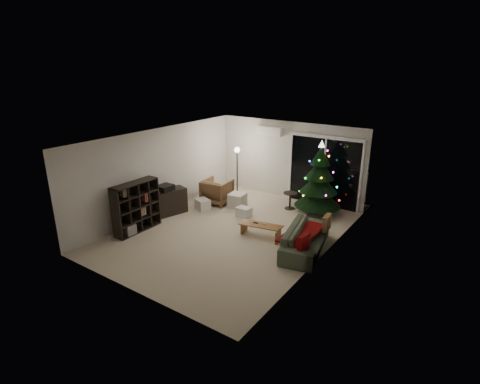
% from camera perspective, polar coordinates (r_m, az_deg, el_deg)
% --- Properties ---
extents(room, '(6.50, 7.51, 2.60)m').
position_cam_1_polar(room, '(10.50, 5.29, 1.23)').
color(room, beige).
rests_on(room, ground).
extents(bookshelf, '(0.86, 1.35, 1.33)m').
position_cam_1_polar(bookshelf, '(10.25, -16.12, -2.00)').
color(bookshelf, black).
rests_on(bookshelf, floor).
extents(media_cabinet, '(0.76, 1.27, 0.75)m').
position_cam_1_polar(media_cabinet, '(11.10, -11.19, -1.58)').
color(media_cabinet, black).
rests_on(media_cabinet, floor).
extents(stereo, '(0.38, 0.45, 0.16)m').
position_cam_1_polar(stereo, '(10.95, -11.34, 0.64)').
color(stereo, black).
rests_on(stereo, media_cabinet).
extents(armchair, '(0.92, 0.94, 0.77)m').
position_cam_1_polar(armchair, '(11.82, -3.51, 0.12)').
color(armchair, brown).
rests_on(armchair, floor).
extents(ottoman, '(0.53, 0.53, 0.43)m').
position_cam_1_polar(ottoman, '(11.52, -0.41, -1.26)').
color(ottoman, silver).
rests_on(ottoman, floor).
extents(cardboard_box_a, '(0.55, 0.49, 0.32)m').
position_cam_1_polar(cardboard_box_a, '(11.40, -5.71, -1.87)').
color(cardboard_box_a, silver).
rests_on(cardboard_box_a, floor).
extents(cardboard_box_b, '(0.42, 0.33, 0.28)m').
position_cam_1_polar(cardboard_box_b, '(10.82, 0.58, -3.07)').
color(cardboard_box_b, silver).
rests_on(cardboard_box_b, floor).
extents(side_table, '(0.55, 0.55, 0.52)m').
position_cam_1_polar(side_table, '(11.46, 7.62, -1.31)').
color(side_table, black).
rests_on(side_table, floor).
extents(floor_lamp, '(0.26, 0.26, 1.63)m').
position_cam_1_polar(floor_lamp, '(12.12, -0.44, 2.79)').
color(floor_lamp, black).
rests_on(floor_lamp, floor).
extents(sofa, '(1.20, 2.14, 0.59)m').
position_cam_1_polar(sofa, '(9.02, 9.93, -7.04)').
color(sofa, '#3F483A').
rests_on(sofa, floor).
extents(sofa_throw, '(0.63, 1.46, 0.05)m').
position_cam_1_polar(sofa_throw, '(9.00, 9.40, -6.14)').
color(sofa_throw, maroon).
rests_on(sofa_throw, sofa).
extents(cushion_a, '(0.15, 0.40, 0.39)m').
position_cam_1_polar(cushion_a, '(9.39, 13.08, -4.59)').
color(cushion_a, olive).
rests_on(cushion_a, sofa).
extents(cushion_b, '(0.14, 0.40, 0.39)m').
position_cam_1_polar(cushion_b, '(8.29, 9.68, -7.65)').
color(cushion_b, maroon).
rests_on(cushion_b, sofa).
extents(coffee_table, '(1.13, 0.56, 0.34)m').
position_cam_1_polar(coffee_table, '(9.61, 3.15, -5.89)').
color(coffee_table, brown).
rests_on(coffee_table, floor).
extents(remote_a, '(0.13, 0.04, 0.02)m').
position_cam_1_polar(remote_a, '(9.61, 2.41, -4.71)').
color(remote_a, black).
rests_on(remote_a, coffee_table).
extents(remote_b, '(0.13, 0.08, 0.02)m').
position_cam_1_polar(remote_b, '(9.53, 3.84, -4.94)').
color(remote_b, slate).
rests_on(remote_b, coffee_table).
extents(christmas_tree, '(1.59, 1.59, 2.18)m').
position_cam_1_polar(christmas_tree, '(10.98, 11.97, 2.10)').
color(christmas_tree, black).
rests_on(christmas_tree, floor).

